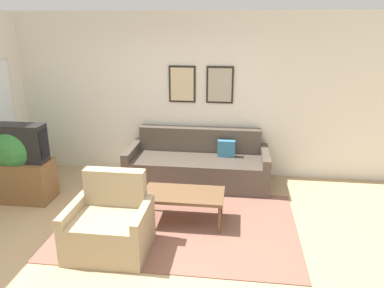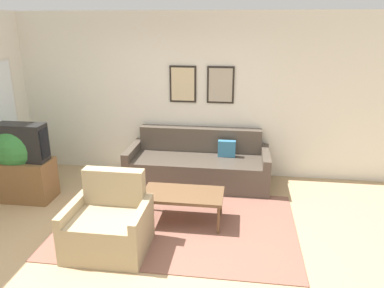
{
  "view_description": "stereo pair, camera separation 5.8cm",
  "coord_description": "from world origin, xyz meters",
  "px_view_note": "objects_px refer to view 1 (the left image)",
  "views": [
    {
      "loc": [
        1.05,
        -3.6,
        2.53
      ],
      "look_at": [
        0.4,
        1.48,
        0.85
      ],
      "focal_mm": 35.0,
      "sensor_mm": 36.0,
      "label": 1
    },
    {
      "loc": [
        1.11,
        -3.59,
        2.53
      ],
      "look_at": [
        0.4,
        1.48,
        0.85
      ],
      "focal_mm": 35.0,
      "sensor_mm": 36.0,
      "label": 2
    }
  ],
  "objects_px": {
    "potted_plant_tall": "(19,149)",
    "armchair": "(110,226)",
    "coffee_table": "(183,196)",
    "couch": "(198,165)",
    "tv": "(21,143)"
  },
  "relations": [
    {
      "from": "potted_plant_tall",
      "to": "armchair",
      "type": "bearing_deg",
      "value": -33.97
    },
    {
      "from": "armchair",
      "to": "coffee_table",
      "type": "bearing_deg",
      "value": 42.41
    },
    {
      "from": "couch",
      "to": "armchair",
      "type": "height_order",
      "value": "armchair"
    },
    {
      "from": "coffee_table",
      "to": "tv",
      "type": "height_order",
      "value": "tv"
    },
    {
      "from": "coffee_table",
      "to": "couch",
      "type": "bearing_deg",
      "value": 88.15
    },
    {
      "from": "couch",
      "to": "coffee_table",
      "type": "distance_m",
      "value": 1.31
    },
    {
      "from": "coffee_table",
      "to": "tv",
      "type": "bearing_deg",
      "value": 171.42
    },
    {
      "from": "couch",
      "to": "potted_plant_tall",
      "type": "relative_size",
      "value": 1.97
    },
    {
      "from": "couch",
      "to": "potted_plant_tall",
      "type": "bearing_deg",
      "value": -161.81
    },
    {
      "from": "couch",
      "to": "tv",
      "type": "distance_m",
      "value": 2.67
    },
    {
      "from": "tv",
      "to": "potted_plant_tall",
      "type": "relative_size",
      "value": 0.61
    },
    {
      "from": "tv",
      "to": "coffee_table",
      "type": "bearing_deg",
      "value": -8.58
    },
    {
      "from": "tv",
      "to": "potted_plant_tall",
      "type": "distance_m",
      "value": 0.21
    },
    {
      "from": "armchair",
      "to": "couch",
      "type": "bearing_deg",
      "value": 67.2
    },
    {
      "from": "coffee_table",
      "to": "tv",
      "type": "xyz_separation_m",
      "value": [
        -2.39,
        0.36,
        0.5
      ]
    }
  ]
}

